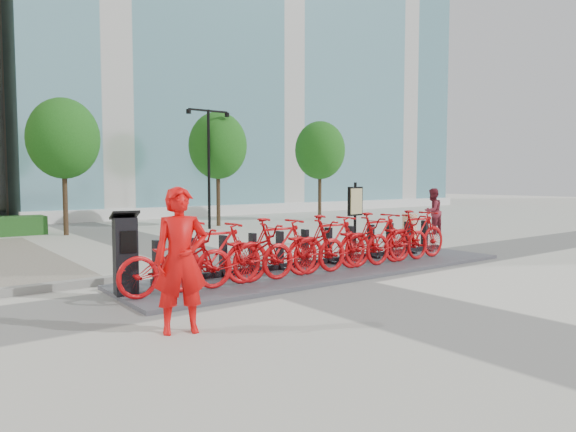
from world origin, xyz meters
TOP-DOWN VIEW (x-y plane):
  - ground at (0.00, 0.00)m, footprint 120.00×120.00m
  - glass_building at (14.00, 26.00)m, footprint 32.00×16.00m
  - tree_1 at (-1.50, 12.00)m, footprint 2.60×2.60m
  - tree_2 at (5.00, 12.00)m, footprint 2.60×2.60m
  - tree_3 at (11.00, 12.00)m, footprint 2.60×2.60m
  - streetlamp at (4.00, 11.00)m, footprint 2.00×0.20m
  - dock_pad at (1.30, 0.30)m, footprint 9.60×2.40m
  - dock_rail_posts at (1.36, 0.77)m, footprint 8.02×0.50m
  - bike_0 at (-2.60, -0.05)m, footprint 2.13×0.74m
  - bike_1 at (-1.88, -0.05)m, footprint 2.07×0.59m
  - bike_2 at (-1.16, -0.05)m, footprint 2.13×0.74m
  - bike_3 at (-0.44, -0.05)m, footprint 2.07×0.59m
  - bike_4 at (0.28, -0.05)m, footprint 2.13×0.74m
  - bike_5 at (1.00, -0.05)m, footprint 2.07×0.59m
  - bike_6 at (1.72, -0.05)m, footprint 2.13×0.74m
  - bike_7 at (2.44, -0.05)m, footprint 2.07×0.59m
  - bike_8 at (3.16, -0.05)m, footprint 2.13×0.74m
  - bike_9 at (3.88, -0.05)m, footprint 2.07×0.59m
  - kiosk at (-3.34, 0.41)m, footprint 0.50×0.43m
  - worker_red at (-3.43, -1.97)m, footprint 0.83×0.67m
  - pedestrian at (9.76, 3.95)m, footprint 0.88×0.70m
  - construction_barrel at (7.09, 2.84)m, footprint 0.62×0.62m
  - map_sign at (4.92, 3.21)m, footprint 0.66×0.19m

SIDE VIEW (x-z plane):
  - ground at x=0.00m, z-range 0.00..0.00m
  - dock_pad at x=1.30m, z-range 0.00..0.08m
  - construction_barrel at x=7.09m, z-range 0.00..0.94m
  - dock_rail_posts at x=1.36m, z-range 0.08..0.93m
  - bike_0 at x=-2.60m, z-range 0.08..1.20m
  - bike_2 at x=-1.16m, z-range 0.08..1.20m
  - bike_4 at x=0.28m, z-range 0.08..1.20m
  - bike_6 at x=1.72m, z-range 0.08..1.20m
  - bike_8 at x=3.16m, z-range 0.08..1.20m
  - bike_1 at x=-1.88m, z-range 0.08..1.32m
  - bike_3 at x=-0.44m, z-range 0.08..1.32m
  - bike_5 at x=1.00m, z-range 0.08..1.32m
  - bike_7 at x=2.44m, z-range 0.08..1.32m
  - bike_9 at x=3.88m, z-range 0.08..1.32m
  - kiosk at x=-3.34m, z-range 0.05..1.51m
  - pedestrian at x=9.76m, z-range 0.00..1.75m
  - worker_red at x=-3.43m, z-range 0.00..1.97m
  - map_sign at x=4.92m, z-range 0.32..2.31m
  - streetlamp at x=4.00m, z-range 0.63..5.63m
  - tree_1 at x=-1.50m, z-range 1.04..6.14m
  - tree_2 at x=5.00m, z-range 1.04..6.14m
  - tree_3 at x=11.00m, z-range 1.04..6.14m
  - glass_building at x=14.00m, z-range 0.00..24.00m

